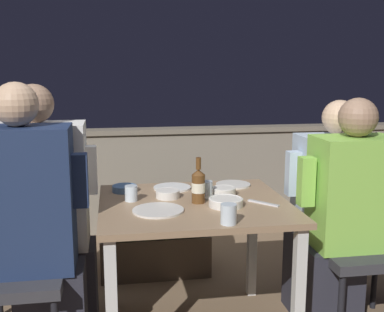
% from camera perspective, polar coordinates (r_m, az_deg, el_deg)
% --- Properties ---
extents(parapet_wall, '(9.00, 0.18, 0.87)m').
position_cam_1_polar(parapet_wall, '(4.05, -3.70, -2.71)').
color(parapet_wall, gray).
rests_on(parapet_wall, ground_plane).
extents(dining_table, '(0.93, 0.83, 0.71)m').
position_cam_1_polar(dining_table, '(2.43, 0.24, -7.61)').
color(dining_table, '#937556').
rests_on(dining_table, ground_plane).
extents(planter_hedge, '(0.71, 0.47, 0.57)m').
position_cam_1_polar(planter_hedge, '(3.26, -4.51, -8.21)').
color(planter_hedge, brown).
rests_on(planter_hedge, ground_plane).
extents(person_navy_jumper, '(0.50, 0.26, 1.31)m').
position_cam_1_polar(person_navy_jumper, '(2.27, -18.45, -8.28)').
color(person_navy_jumper, '#282833').
rests_on(person_navy_jumper, ground_plane).
extents(chair_left_far, '(0.48, 0.48, 0.91)m').
position_cam_1_polar(chair_left_far, '(2.59, -21.25, -8.53)').
color(chair_left_far, '#333338').
rests_on(chair_left_far, ground_plane).
extents(person_white_polo, '(0.52, 0.26, 1.29)m').
position_cam_1_polar(person_white_polo, '(2.53, -16.77, -6.54)').
color(person_white_polo, '#282833').
rests_on(person_white_polo, ground_plane).
extents(chair_right_near, '(0.48, 0.48, 0.91)m').
position_cam_1_polar(chair_right_near, '(2.66, 21.66, -8.06)').
color(chair_right_near, '#333338').
rests_on(chair_right_near, ground_plane).
extents(person_green_blouse, '(0.48, 0.26, 1.22)m').
position_cam_1_polar(person_green_blouse, '(2.55, 17.68, -7.17)').
color(person_green_blouse, '#282833').
rests_on(person_green_blouse, ground_plane).
extents(chair_right_far, '(0.48, 0.48, 0.91)m').
position_cam_1_polar(chair_right_far, '(2.89, 19.64, -6.50)').
color(chair_right_far, '#333338').
rests_on(chair_right_far, ground_plane).
extents(person_blue_shirt, '(0.50, 0.26, 1.19)m').
position_cam_1_polar(person_blue_shirt, '(2.78, 15.88, -5.95)').
color(person_blue_shirt, '#282833').
rests_on(person_blue_shirt, ground_plane).
extents(beer_bottle, '(0.07, 0.07, 0.23)m').
position_cam_1_polar(beer_bottle, '(2.36, 0.76, -3.52)').
color(beer_bottle, brown).
rests_on(beer_bottle, dining_table).
extents(plate_0, '(0.19, 0.19, 0.01)m').
position_cam_1_polar(plate_0, '(2.73, 4.90, -3.39)').
color(plate_0, silver).
rests_on(plate_0, dining_table).
extents(plate_1, '(0.21, 0.21, 0.01)m').
position_cam_1_polar(plate_1, '(2.65, -2.37, -3.77)').
color(plate_1, white).
rests_on(plate_1, dining_table).
extents(plate_2, '(0.24, 0.24, 0.01)m').
position_cam_1_polar(plate_2, '(2.25, -4.04, -6.44)').
color(plate_2, silver).
rests_on(plate_2, dining_table).
extents(bowl_0, '(0.13, 0.13, 0.04)m').
position_cam_1_polar(bowl_0, '(2.61, -8.01, -3.77)').
color(bowl_0, '#4C709E').
rests_on(bowl_0, dining_table).
extents(bowl_1, '(0.17, 0.17, 0.04)m').
position_cam_1_polar(bowl_1, '(2.32, 4.03, -5.41)').
color(bowl_1, silver).
rests_on(bowl_1, dining_table).
extents(bowl_2, '(0.13, 0.13, 0.04)m').
position_cam_1_polar(bowl_2, '(2.52, 3.75, -4.13)').
color(bowl_2, silver).
rests_on(bowl_2, dining_table).
extents(bowl_3, '(0.12, 0.12, 0.04)m').
position_cam_1_polar(bowl_3, '(2.47, -2.90, -4.45)').
color(bowl_3, silver).
rests_on(bowl_3, dining_table).
extents(glass_cup_0, '(0.07, 0.07, 0.09)m').
position_cam_1_polar(glass_cup_0, '(2.45, 1.69, -4.02)').
color(glass_cup_0, silver).
rests_on(glass_cup_0, dining_table).
extents(glass_cup_1, '(0.06, 0.06, 0.08)m').
position_cam_1_polar(glass_cup_1, '(2.42, -7.22, -4.41)').
color(glass_cup_1, silver).
rests_on(glass_cup_1, dining_table).
extents(glass_cup_2, '(0.07, 0.07, 0.09)m').
position_cam_1_polar(glass_cup_2, '(2.07, 4.36, -6.88)').
color(glass_cup_2, silver).
rests_on(glass_cup_2, dining_table).
extents(fork_0, '(0.13, 0.14, 0.01)m').
position_cam_1_polar(fork_0, '(2.39, 8.47, -5.54)').
color(fork_0, silver).
rests_on(fork_0, dining_table).
extents(potted_plant, '(0.29, 0.29, 0.60)m').
position_cam_1_polar(potted_plant, '(3.67, 20.16, -5.96)').
color(potted_plant, brown).
rests_on(potted_plant, ground_plane).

